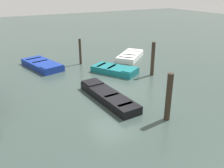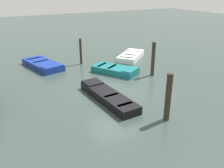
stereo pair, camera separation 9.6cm
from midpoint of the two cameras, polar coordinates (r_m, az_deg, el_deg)
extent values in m
plane|color=#33423D|center=(13.36, 0.21, -1.39)|extent=(80.00, 80.00, 0.00)
cube|color=#14666B|center=(15.96, 0.89, 3.36)|extent=(3.24, 2.66, 0.40)
cube|color=beige|center=(15.91, 0.90, 3.84)|extent=(2.70, 2.18, 0.04)
cube|color=#14666B|center=(15.37, 4.62, 3.46)|extent=(1.18, 1.39, 0.06)
cube|color=#9B9789|center=(16.01, 0.21, 4.10)|extent=(0.71, 1.02, 0.04)
cube|color=#9B9789|center=(16.41, -2.23, 4.55)|extent=(0.71, 1.02, 0.04)
cube|color=black|center=(12.10, -0.72, -2.96)|extent=(4.24, 1.25, 0.40)
cube|color=gray|center=(12.04, -0.73, -2.36)|extent=(3.60, 0.99, 0.04)
cube|color=black|center=(13.32, -4.41, 0.47)|extent=(0.97, 0.97, 0.06)
cube|color=#776E5D|center=(11.78, 0.07, -2.72)|extent=(0.24, 0.81, 0.04)
cube|color=#776E5D|center=(10.92, 3.31, -4.86)|extent=(0.24, 0.81, 0.04)
cube|color=navy|center=(17.75, -15.93, 4.45)|extent=(3.83, 2.26, 0.40)
cube|color=silver|center=(17.71, -15.98, 4.88)|extent=(3.23, 1.82, 0.04)
cube|color=navy|center=(16.48, -13.78, 4.18)|extent=(1.07, 1.48, 0.06)
cube|color=#A4A49F|center=(17.93, -16.39, 5.18)|extent=(0.46, 1.17, 0.04)
cube|color=#A4A49F|center=(18.79, -17.76, 5.78)|extent=(0.46, 1.17, 0.04)
cube|color=silver|center=(19.19, 4.58, 6.54)|extent=(3.01, 3.22, 0.40)
cube|color=#334772|center=(19.16, 4.60, 6.94)|extent=(2.48, 2.67, 0.04)
cube|color=silver|center=(20.23, 5.59, 7.99)|extent=(1.39, 1.31, 0.06)
cube|color=navy|center=(18.94, 4.40, 6.89)|extent=(0.96, 0.85, 0.04)
cube|color=navy|center=(18.17, 3.62, 6.26)|extent=(0.96, 0.85, 0.04)
cylinder|color=#33281E|center=(10.29, 13.41, -3.09)|extent=(0.25, 0.25, 2.10)
cylinder|color=#33281E|center=(15.46, 9.87, 5.83)|extent=(0.23, 0.23, 2.16)
cylinder|color=#33281E|center=(17.79, -7.25, 7.64)|extent=(0.17, 0.17, 1.87)
camera|label=1|loc=(0.05, -89.79, 0.08)|focal=38.65mm
camera|label=2|loc=(0.05, 90.21, -0.08)|focal=38.65mm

